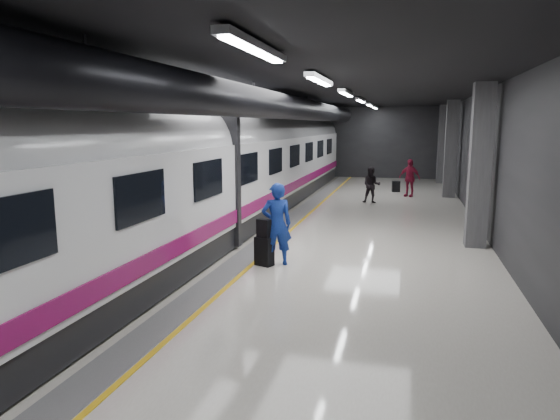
% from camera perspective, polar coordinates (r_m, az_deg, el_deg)
% --- Properties ---
extents(ground, '(40.00, 40.00, 0.00)m').
position_cam_1_polar(ground, '(13.33, 2.51, -4.96)').
color(ground, silver).
rests_on(ground, ground).
extents(platform_hall, '(10.02, 40.02, 4.51)m').
position_cam_1_polar(platform_hall, '(13.89, 2.28, 10.38)').
color(platform_hall, black).
rests_on(platform_hall, ground).
extents(train, '(3.05, 38.00, 4.05)m').
position_cam_1_polar(train, '(13.98, -10.59, 4.19)').
color(train, black).
rests_on(train, ground).
extents(traveler_main, '(0.87, 0.74, 2.01)m').
position_cam_1_polar(traveler_main, '(12.03, -0.39, -1.64)').
color(traveler_main, '#172CAC').
rests_on(traveler_main, ground).
extents(suitcase_main, '(0.50, 0.41, 0.70)m').
position_cam_1_polar(suitcase_main, '(12.13, -1.81, -4.73)').
color(suitcase_main, black).
rests_on(suitcase_main, ground).
extents(shoulder_bag, '(0.38, 0.29, 0.45)m').
position_cam_1_polar(shoulder_bag, '(11.98, -1.86, -2.10)').
color(shoulder_bag, black).
rests_on(shoulder_bag, suitcase_main).
extents(traveler_far_a, '(0.79, 0.62, 1.57)m').
position_cam_1_polar(traveler_far_a, '(22.02, 10.42, 2.82)').
color(traveler_far_a, black).
rests_on(traveler_far_a, ground).
extents(traveler_far_b, '(1.13, 0.83, 1.78)m').
position_cam_1_polar(traveler_far_b, '(24.42, 14.57, 3.58)').
color(traveler_far_b, maroon).
rests_on(traveler_far_b, ground).
extents(suitcase_far, '(0.43, 0.33, 0.55)m').
position_cam_1_polar(suitcase_far, '(26.02, 13.12, 2.63)').
color(suitcase_far, black).
rests_on(suitcase_far, ground).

